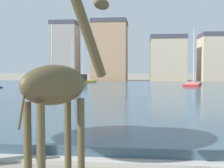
# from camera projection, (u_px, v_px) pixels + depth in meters

# --- Properties ---
(harbor_water) EXTENTS (84.98, 45.27, 0.44)m
(harbor_water) POSITION_uv_depth(u_px,v_px,m) (135.00, 93.00, 31.40)
(harbor_water) COLOR #3D5666
(harbor_water) RESTS_ON ground
(quay_edge_coping) EXTENTS (84.98, 0.50, 0.12)m
(quay_edge_coping) POSITION_uv_depth(u_px,v_px,m) (111.00, 162.00, 8.71)
(quay_edge_coping) COLOR #ADA89E
(quay_edge_coping) RESTS_ON ground
(giraffe_statue) EXTENTS (1.78, 2.56, 4.84)m
(giraffe_statue) POSITION_uv_depth(u_px,v_px,m) (60.00, 89.00, 6.20)
(giraffe_statue) COLOR #4C4228
(giraffe_statue) RESTS_ON ground
(sailboat_red) EXTENTS (4.03, 9.03, 8.57)m
(sailboat_red) POSITION_uv_depth(u_px,v_px,m) (193.00, 85.00, 41.84)
(sailboat_red) COLOR red
(sailboat_red) RESTS_ON ground
(sailboat_orange) EXTENTS (1.84, 9.79, 7.32)m
(sailboat_orange) POSITION_uv_depth(u_px,v_px,m) (73.00, 84.00, 42.15)
(sailboat_orange) COLOR orange
(sailboat_orange) RESTS_ON ground
(sailboat_teal) EXTENTS (2.98, 7.67, 8.05)m
(sailboat_teal) POSITION_uv_depth(u_px,v_px,m) (52.00, 87.00, 33.94)
(sailboat_teal) COLOR teal
(sailboat_teal) RESTS_ON ground
(sailboat_yellow) EXTENTS (4.29, 8.24, 9.11)m
(sailboat_yellow) POSITION_uv_depth(u_px,v_px,m) (83.00, 81.00, 48.66)
(sailboat_yellow) COLOR gold
(sailboat_yellow) RESTS_ON ground
(mooring_bollard) EXTENTS (0.24, 0.24, 0.50)m
(mooring_bollard) POSITION_uv_depth(u_px,v_px,m) (40.00, 155.00, 8.79)
(mooring_bollard) COLOR #232326
(mooring_bollard) RESTS_ON ground
(townhouse_wide_warehouse) EXTENTS (5.33, 5.35, 12.40)m
(townhouse_wide_warehouse) POSITION_uv_depth(u_px,v_px,m) (65.00, 52.00, 59.10)
(townhouse_wide_warehouse) COLOR gray
(townhouse_wide_warehouse) RESTS_ON ground
(townhouse_corner_house) EXTENTS (7.01, 7.35, 12.50)m
(townhouse_corner_house) POSITION_uv_depth(u_px,v_px,m) (110.00, 51.00, 58.38)
(townhouse_corner_house) COLOR tan
(townhouse_corner_house) RESTS_ON ground
(townhouse_narrow_midrow) EXTENTS (7.05, 6.63, 9.35)m
(townhouse_narrow_midrow) POSITION_uv_depth(u_px,v_px,m) (168.00, 59.00, 57.61)
(townhouse_narrow_midrow) COLOR #C6B293
(townhouse_narrow_midrow) RESTS_ON ground
(townhouse_tall_gabled) EXTENTS (5.30, 7.25, 9.67)m
(townhouse_tall_gabled) POSITION_uv_depth(u_px,v_px,m) (213.00, 58.00, 56.62)
(townhouse_tall_gabled) COLOR #C6B293
(townhouse_tall_gabled) RESTS_ON ground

